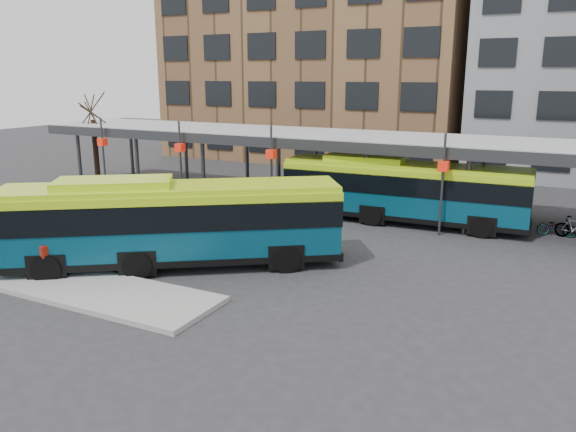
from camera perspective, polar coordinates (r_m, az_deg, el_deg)
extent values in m
plane|color=#28282B|center=(21.07, -7.15, -6.44)|extent=(120.00, 120.00, 0.00)
cube|color=gray|center=(22.52, -23.32, -5.91)|extent=(14.00, 3.00, 0.18)
cube|color=#999B9E|center=(31.50, 6.05, 7.94)|extent=(40.00, 6.00, 0.35)
cube|color=#383A3D|center=(28.76, 3.87, 7.10)|extent=(40.00, 0.15, 0.55)
cylinder|color=#383A3D|center=(39.97, -20.43, 5.41)|extent=(0.24, 0.24, 3.80)
cylinder|color=#383A3D|center=(43.48, -15.61, 6.42)|extent=(0.24, 0.24, 3.80)
cylinder|color=#383A3D|center=(36.48, -15.05, 5.06)|extent=(0.24, 0.24, 3.80)
cylinder|color=#383A3D|center=(40.29, -10.31, 6.14)|extent=(0.24, 0.24, 3.80)
cylinder|color=#383A3D|center=(33.38, -8.60, 4.57)|extent=(0.24, 0.24, 3.80)
cylinder|color=#383A3D|center=(37.50, -4.17, 5.74)|extent=(0.24, 0.24, 3.80)
cylinder|color=#383A3D|center=(30.78, -0.97, 3.92)|extent=(0.24, 0.24, 3.80)
cylinder|color=#383A3D|center=(35.21, 2.85, 5.21)|extent=(0.24, 0.24, 3.80)
cylinder|color=#383A3D|center=(28.81, 7.86, 3.08)|extent=(0.24, 0.24, 3.80)
cylinder|color=#383A3D|center=(33.51, 10.70, 4.52)|extent=(0.24, 0.24, 3.80)
cylinder|color=#383A3D|center=(27.63, 17.70, 2.06)|extent=(0.24, 0.24, 3.80)
cylinder|color=#383A3D|center=(32.50, 19.19, 3.68)|extent=(0.24, 0.24, 3.80)
cylinder|color=#383A3D|center=(37.21, -18.23, 5.78)|extent=(0.12, 0.12, 4.80)
cube|color=red|center=(37.10, -18.34, 7.15)|extent=(0.45, 0.45, 0.45)
cylinder|color=#383A3D|center=(33.26, -10.85, 5.32)|extent=(0.12, 0.12, 4.80)
cube|color=red|center=(33.13, -10.92, 6.85)|extent=(0.45, 0.45, 0.45)
cylinder|color=#383A3D|center=(30.00, -1.69, 4.62)|extent=(0.12, 0.12, 4.80)
cube|color=red|center=(29.86, -1.71, 6.32)|extent=(0.45, 0.45, 0.45)
cylinder|color=#383A3D|center=(26.93, 15.39, 3.01)|extent=(0.12, 0.12, 4.80)
cube|color=red|center=(26.78, 15.52, 4.90)|extent=(0.45, 0.45, 0.45)
cylinder|color=black|center=(40.95, -18.93, 6.15)|extent=(0.36, 0.36, 4.40)
cylinder|color=black|center=(40.63, -19.13, 9.77)|extent=(0.08, 1.63, 1.59)
cylinder|color=black|center=(40.78, -19.13, 9.79)|extent=(1.63, 0.13, 1.59)
cylinder|color=black|center=(40.77, -19.33, 9.77)|extent=(0.15, 1.63, 1.59)
cylinder|color=black|center=(40.64, -19.33, 9.76)|extent=(1.63, 0.10, 1.59)
cube|color=brown|center=(52.83, 3.41, 18.08)|extent=(26.00, 14.00, 22.00)
cube|color=#073C52|center=(22.31, -11.58, -0.83)|extent=(12.07, 9.49, 2.67)
cube|color=black|center=(22.18, -11.65, 0.50)|extent=(12.15, 9.58, 1.02)
cube|color=#AAD515|center=(21.99, -11.77, 2.80)|extent=(12.01, 9.41, 0.21)
cube|color=#AAD515|center=(22.21, -17.31, 3.13)|extent=(4.61, 4.01, 0.37)
cube|color=black|center=(22.65, -11.43, -3.79)|extent=(12.16, 9.58, 0.26)
cylinder|color=black|center=(21.51, -0.17, -4.38)|extent=(1.06, 0.87, 1.07)
cylinder|color=black|center=(23.97, -0.99, -2.41)|extent=(1.06, 0.87, 1.07)
cylinder|color=black|center=(21.54, -15.06, -4.86)|extent=(1.06, 0.87, 1.07)
cylinder|color=black|center=(24.00, -14.31, -2.84)|extent=(1.06, 0.87, 1.07)
cylinder|color=black|center=(22.20, -23.32, -4.98)|extent=(1.06, 0.87, 1.07)
cylinder|color=black|center=(24.59, -21.75, -3.02)|extent=(1.06, 0.87, 1.07)
cube|color=#073C52|center=(29.05, 11.59, 2.44)|extent=(12.20, 3.02, 2.52)
cube|color=black|center=(28.96, 11.64, 3.42)|extent=(12.25, 3.08, 0.96)
cube|color=#AAD515|center=(28.81, 11.72, 5.09)|extent=(12.19, 2.92, 0.20)
cube|color=#AAD515|center=(29.29, 7.88, 5.80)|extent=(4.11, 1.98, 0.35)
cube|color=black|center=(29.30, 11.48, 0.26)|extent=(12.26, 3.08, 0.24)
cylinder|color=black|center=(27.51, 19.07, -1.09)|extent=(1.02, 0.34, 1.01)
cylinder|color=black|center=(29.89, 19.57, 0.05)|extent=(1.02, 0.34, 1.01)
cylinder|color=black|center=(28.42, 8.53, 0.02)|extent=(1.02, 0.34, 1.01)
cylinder|color=black|center=(30.73, 9.82, 1.04)|extent=(1.02, 0.34, 1.01)
cylinder|color=black|center=(29.37, 2.86, 0.62)|extent=(1.02, 0.34, 1.01)
cylinder|color=black|center=(31.61, 4.52, 1.57)|extent=(1.02, 0.34, 1.01)
imported|color=black|center=(22.11, -23.02, -3.78)|extent=(0.46, 0.64, 1.62)
cube|color=maroon|center=(21.96, -23.47, -3.36)|extent=(0.21, 0.32, 0.43)
imported|color=slate|center=(29.23, 25.57, -0.98)|extent=(1.77, 1.03, 0.88)
imported|color=slate|center=(28.95, 27.09, -1.10)|extent=(1.82, 1.05, 1.06)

